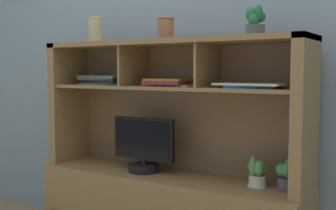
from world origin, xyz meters
TOP-DOWN VIEW (x-y plane):
  - back_wall at (0.00, 0.25)m, footprint 6.00×0.02m
  - media_console at (0.00, 0.01)m, footprint 1.66×0.47m
  - tv_monitor at (-0.16, -0.03)m, footprint 0.42×0.19m
  - potted_orchid at (0.55, 0.02)m, footprint 0.10×0.11m
  - potted_fern at (0.71, 0.03)m, footprint 0.13×0.13m
  - magazine_stack_left at (0.53, -0.02)m, footprint 0.37×0.24m
  - magazine_stack_centre at (-0.02, 0.04)m, footprint 0.37×0.23m
  - magazine_stack_right at (-0.52, 0.03)m, footprint 0.35×0.20m
  - potted_succulent at (0.54, -0.01)m, footprint 0.11×0.13m
  - ceramic_vase at (-0.54, -0.03)m, footprint 0.09×0.09m
  - accent_vase at (0.00, -0.02)m, footprint 0.10×0.10m

SIDE VIEW (x-z plane):
  - media_console at x=0.00m, z-range -0.26..1.04m
  - potted_fern at x=0.71m, z-range 0.50..0.67m
  - potted_orchid at x=0.55m, z-range 0.50..0.67m
  - tv_monitor at x=-0.16m, z-range 0.49..0.82m
  - magazine_stack_left at x=0.53m, z-range 1.03..1.06m
  - magazine_stack_centre at x=-0.02m, z-range 1.03..1.07m
  - magazine_stack_right at x=-0.52m, z-range 1.03..1.09m
  - accent_vase at x=0.00m, z-range 1.30..1.43m
  - potted_succulent at x=0.54m, z-range 1.29..1.45m
  - ceramic_vase at x=-0.54m, z-range 1.30..1.46m
  - back_wall at x=0.00m, z-range 0.00..2.80m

